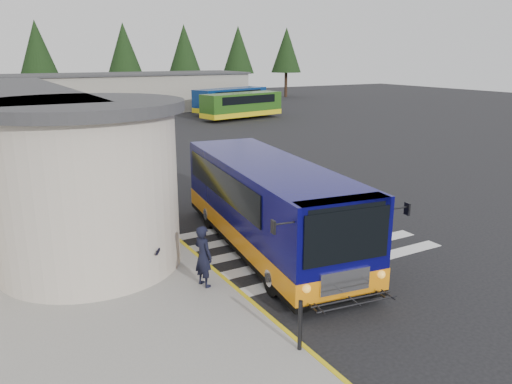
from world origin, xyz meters
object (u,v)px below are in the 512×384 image
pedestrian_b (149,252)px  bollard (300,325)px  pedestrian_a (203,256)px  far_bus_b (242,105)px  far_bus_a (231,99)px  transit_bus (268,208)px

pedestrian_b → bollard: 5.06m
pedestrian_a → far_bus_b: bearing=-43.7°
far_bus_a → pedestrian_a: bearing=133.4°
transit_bus → bollard: 6.15m
far_bus_b → pedestrian_b: bearing=136.4°
pedestrian_a → far_bus_a: size_ratio=0.18×
far_bus_a → bollard: bearing=136.2°
pedestrian_b → far_bus_b: size_ratio=0.19×
bollard → far_bus_b: 40.15m
transit_bus → far_bus_a: 39.08m
bollard → far_bus_b: far_bus_b is taller
pedestrian_a → far_bus_a: far_bus_a is taller
far_bus_b → bollard: bearing=142.0°
transit_bus → pedestrian_b: size_ratio=6.11×
pedestrian_a → far_bus_a: (19.65, 37.14, 0.50)m
transit_bus → far_bus_b: transit_bus is taller
transit_bus → far_bus_a: bearing=72.7°
transit_bus → pedestrian_a: size_ratio=6.16×
bollard → far_bus_b: bearing=63.6°
pedestrian_a → pedestrian_b: (-1.17, 0.97, 0.01)m
transit_bus → far_bus_b: 34.04m
far_bus_a → far_bus_b: bearing=146.7°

